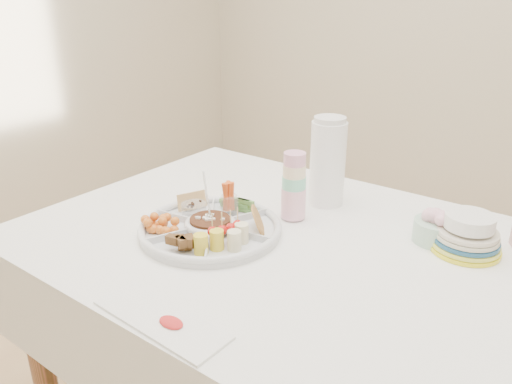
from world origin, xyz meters
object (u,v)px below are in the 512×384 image
Objects in this scene: dining_table at (300,360)px; plate_stack at (468,231)px; party_tray at (210,226)px; thermos at (328,160)px.

plate_stack is at bearing 31.92° from dining_table.
party_tray is 0.66m from plate_stack.
dining_table is 0.59m from thermos.
party_tray is (-0.24, -0.10, 0.40)m from dining_table.
plate_stack is (0.34, 0.21, 0.43)m from dining_table.
dining_table is 0.59m from plate_stack.
thermos is (0.15, 0.37, 0.12)m from party_tray.
plate_stack reaches higher than dining_table.
plate_stack is at bearing -7.65° from thermos.
thermos reaches higher than plate_stack.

